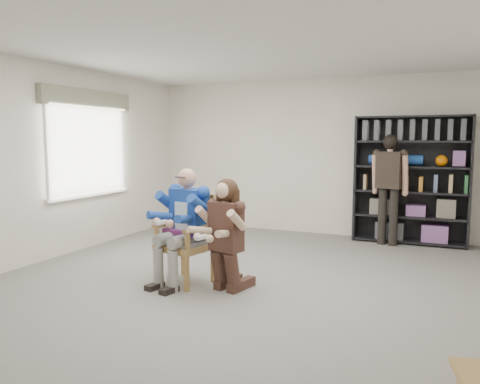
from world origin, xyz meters
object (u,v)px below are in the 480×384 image
at_px(armchair, 185,239).
at_px(standing_man, 389,191).
at_px(seated_man, 184,226).
at_px(bookshelf, 411,180).
at_px(kneeling_woman, 224,237).

bearing_deg(armchair, standing_man, 70.12).
distance_m(armchair, seated_man, 0.16).
bearing_deg(seated_man, standing_man, 70.12).
bearing_deg(bookshelf, standing_man, -139.02).
bearing_deg(seated_man, kneeling_woman, 1.67).
relative_size(armchair, standing_man, 0.60).
bearing_deg(armchair, bookshelf, 68.53).
bearing_deg(standing_man, armchair, -109.99).
relative_size(bookshelf, standing_man, 1.18).
distance_m(armchair, kneeling_woman, 0.60).
relative_size(kneeling_woman, bookshelf, 0.61).
distance_m(seated_man, kneeling_woman, 0.60).
distance_m(seated_man, standing_man, 3.69).
xyz_separation_m(seated_man, kneeling_woman, (0.58, -0.12, -0.06)).
bearing_deg(bookshelf, armchair, -124.82).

